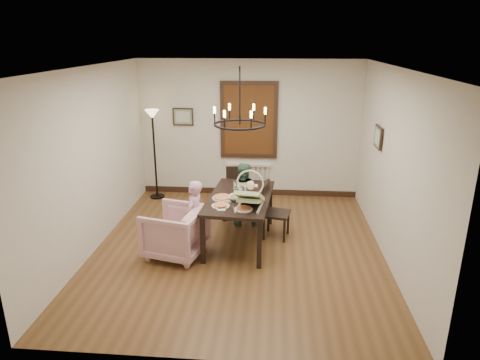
# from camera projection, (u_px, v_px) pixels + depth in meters

# --- Properties ---
(room_shell) EXTENTS (4.51, 5.00, 2.81)m
(room_shell) POSITION_uv_depth(u_px,v_px,m) (240.00, 157.00, 6.71)
(room_shell) COLOR brown
(room_shell) RESTS_ON ground
(dining_table) EXTENTS (1.09, 1.77, 0.79)m
(dining_table) POSITION_uv_depth(u_px,v_px,m) (240.00, 201.00, 6.82)
(dining_table) COLOR black
(dining_table) RESTS_ON room_shell
(chair_far) EXTENTS (0.45, 0.45, 0.93)m
(chair_far) POSITION_uv_depth(u_px,v_px,m) (237.00, 193.00, 7.86)
(chair_far) COLOR black
(chair_far) RESTS_ON room_shell
(chair_right) EXTENTS (0.50, 0.50, 0.95)m
(chair_right) POSITION_uv_depth(u_px,v_px,m) (277.00, 210.00, 7.07)
(chair_right) COLOR black
(chair_right) RESTS_ON room_shell
(armchair) EXTENTS (1.02, 1.00, 0.77)m
(armchair) POSITION_uv_depth(u_px,v_px,m) (175.00, 232.00, 6.50)
(armchair) COLOR #DBA7B0
(armchair) RESTS_ON room_shell
(elderly_woman) EXTENTS (0.30, 0.39, 0.96)m
(elderly_woman) POSITION_uv_depth(u_px,v_px,m) (194.00, 223.00, 6.58)
(elderly_woman) COLOR #D797B1
(elderly_woman) RESTS_ON room_shell
(seated_man) EXTENTS (0.49, 0.40, 0.94)m
(seated_man) POSITION_uv_depth(u_px,v_px,m) (242.00, 199.00, 7.56)
(seated_man) COLOR #3D664D
(seated_man) RESTS_ON room_shell
(baby_bouncer) EXTENTS (0.50, 0.64, 0.39)m
(baby_bouncer) POSITION_uv_depth(u_px,v_px,m) (250.00, 195.00, 6.30)
(baby_bouncer) COLOR beige
(baby_bouncer) RESTS_ON dining_table
(salad_bowl) EXTENTS (0.33, 0.33, 0.08)m
(salad_bowl) POSITION_uv_depth(u_px,v_px,m) (238.00, 197.00, 6.63)
(salad_bowl) COLOR white
(salad_bowl) RESTS_ON dining_table
(pizza_platter) EXTENTS (0.32, 0.32, 0.04)m
(pizza_platter) POSITION_uv_depth(u_px,v_px,m) (222.00, 198.00, 6.67)
(pizza_platter) COLOR tan
(pizza_platter) RESTS_ON dining_table
(drinking_glass) EXTENTS (0.07, 0.07, 0.14)m
(drinking_glass) POSITION_uv_depth(u_px,v_px,m) (242.00, 191.00, 6.83)
(drinking_glass) COLOR silver
(drinking_glass) RESTS_ON dining_table
(window_blinds) EXTENTS (1.00, 0.03, 1.40)m
(window_blinds) POSITION_uv_depth(u_px,v_px,m) (249.00, 120.00, 8.63)
(window_blinds) COLOR #543110
(window_blinds) RESTS_ON room_shell
(radiator) EXTENTS (0.92, 0.12, 0.62)m
(radiator) POSITION_uv_depth(u_px,v_px,m) (249.00, 179.00, 9.04)
(radiator) COLOR silver
(radiator) RESTS_ON room_shell
(picture_back) EXTENTS (0.42, 0.03, 0.36)m
(picture_back) POSITION_uv_depth(u_px,v_px,m) (183.00, 117.00, 8.73)
(picture_back) COLOR black
(picture_back) RESTS_ON room_shell
(picture_right) EXTENTS (0.03, 0.42, 0.36)m
(picture_right) POSITION_uv_depth(u_px,v_px,m) (378.00, 137.00, 6.96)
(picture_right) COLOR black
(picture_right) RESTS_ON room_shell
(floor_lamp) EXTENTS (0.30, 0.30, 1.80)m
(floor_lamp) POSITION_uv_depth(u_px,v_px,m) (155.00, 156.00, 8.71)
(floor_lamp) COLOR black
(floor_lamp) RESTS_ON room_shell
(chandelier) EXTENTS (0.80, 0.80, 0.04)m
(chandelier) POSITION_uv_depth(u_px,v_px,m) (240.00, 124.00, 6.42)
(chandelier) COLOR black
(chandelier) RESTS_ON room_shell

